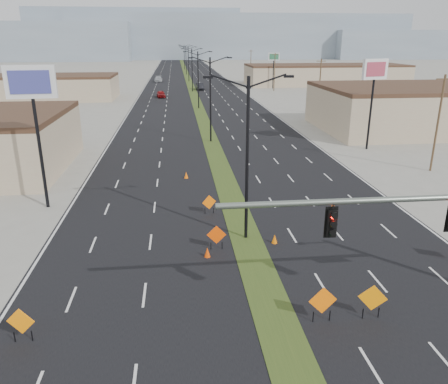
{
  "coord_description": "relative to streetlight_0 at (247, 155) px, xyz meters",
  "views": [
    {
      "loc": [
        -4.1,
        -12.95,
        11.9
      ],
      "look_at": [
        -1.41,
        11.83,
        3.2
      ],
      "focal_mm": 35.0,
      "sensor_mm": 36.0,
      "label": 1
    }
  ],
  "objects": [
    {
      "name": "ground",
      "position": [
        0.0,
        -12.0,
        -5.42
      ],
      "size": [
        600.0,
        600.0,
        0.0
      ],
      "primitive_type": "plane",
      "color": "gray",
      "rests_on": "ground"
    },
    {
      "name": "road_surface",
      "position": [
        0.0,
        88.0,
        -5.42
      ],
      "size": [
        25.0,
        400.0,
        0.02
      ],
      "primitive_type": "cube",
      "color": "black",
      "rests_on": "ground"
    },
    {
      "name": "median_strip",
      "position": [
        0.0,
        88.0,
        -5.42
      ],
      "size": [
        2.0,
        400.0,
        0.04
      ],
      "primitive_type": "cube",
      "color": "#2E4619",
      "rests_on": "ground"
    },
    {
      "name": "building_sw_far",
      "position": [
        -32.0,
        73.0,
        -3.17
      ],
      "size": [
        30.0,
        14.0,
        4.5
      ],
      "primitive_type": "cube",
      "color": "tan",
      "rests_on": "ground"
    },
    {
      "name": "building_se_far",
      "position": [
        38.0,
        98.0,
        -2.92
      ],
      "size": [
        44.0,
        16.0,
        5.0
      ],
      "primitive_type": "cube",
      "color": "tan",
      "rests_on": "ground"
    },
    {
      "name": "mesa_center",
      "position": [
        40.0,
        288.0,
        8.58
      ],
      "size": [
        220.0,
        50.0,
        28.0
      ],
      "primitive_type": "cube",
      "color": "gray",
      "rests_on": "ground"
    },
    {
      "name": "mesa_east",
      "position": [
        180.0,
        278.0,
        3.58
      ],
      "size": [
        160.0,
        50.0,
        18.0
      ],
      "primitive_type": "cube",
      "color": "gray",
      "rests_on": "ground"
    },
    {
      "name": "mesa_backdrop",
      "position": [
        -30.0,
        308.0,
        10.58
      ],
      "size": [
        140.0,
        50.0,
        32.0
      ],
      "primitive_type": "cube",
      "color": "gray",
      "rests_on": "ground"
    },
    {
      "name": "streetlight_0",
      "position": [
        0.0,
        0.0,
        0.0
      ],
      "size": [
        5.15,
        0.24,
        10.02
      ],
      "color": "black",
      "rests_on": "ground"
    },
    {
      "name": "streetlight_1",
      "position": [
        0.0,
        28.0,
        0.0
      ],
      "size": [
        5.15,
        0.24,
        10.02
      ],
      "color": "black",
      "rests_on": "ground"
    },
    {
      "name": "streetlight_2",
      "position": [
        0.0,
        56.0,
        0.0
      ],
      "size": [
        5.15,
        0.24,
        10.02
      ],
      "color": "black",
      "rests_on": "ground"
    },
    {
      "name": "streetlight_3",
      "position": [
        0.0,
        84.0,
        0.0
      ],
      "size": [
        5.15,
        0.24,
        10.02
      ],
      "color": "black",
      "rests_on": "ground"
    },
    {
      "name": "streetlight_4",
      "position": [
        0.0,
        112.0,
        0.0
      ],
      "size": [
        5.15,
        0.24,
        10.02
      ],
      "color": "black",
      "rests_on": "ground"
    },
    {
      "name": "streetlight_5",
      "position": [
        0.0,
        140.0,
        0.0
      ],
      "size": [
        5.15,
        0.24,
        10.02
      ],
      "color": "black",
      "rests_on": "ground"
    },
    {
      "name": "streetlight_6",
      "position": [
        0.0,
        168.0,
        0.0
      ],
      "size": [
        5.15,
        0.24,
        10.02
      ],
      "color": "black",
      "rests_on": "ground"
    },
    {
      "name": "utility_pole_0",
      "position": [
        20.0,
        13.0,
        -0.74
      ],
      "size": [
        1.6,
        0.2,
        9.0
      ],
      "color": "#4C3823",
      "rests_on": "ground"
    },
    {
      "name": "utility_pole_1",
      "position": [
        20.0,
        48.0,
        -0.74
      ],
      "size": [
        1.6,
        0.2,
        9.0
      ],
      "color": "#4C3823",
      "rests_on": "ground"
    },
    {
      "name": "utility_pole_2",
      "position": [
        20.0,
        83.0,
        -0.74
      ],
      "size": [
        1.6,
        0.2,
        9.0
      ],
      "color": "#4C3823",
      "rests_on": "ground"
    },
    {
      "name": "utility_pole_3",
      "position": [
        20.0,
        118.0,
        -0.74
      ],
      "size": [
        1.6,
        0.2,
        9.0
      ],
      "color": "#4C3823",
      "rests_on": "ground"
    },
    {
      "name": "car_left",
      "position": [
        -7.34,
        72.94,
        -4.68
      ],
      "size": [
        2.25,
        4.5,
        1.47
      ],
      "primitive_type": "imported",
      "rotation": [
        0.0,
        0.0,
        0.12
      ],
      "color": "maroon",
      "rests_on": "ground"
    },
    {
      "name": "car_mid",
      "position": [
        2.0,
        87.94,
        -4.59
      ],
      "size": [
        2.01,
        5.1,
        1.65
      ],
      "primitive_type": "imported",
      "rotation": [
        0.0,
        0.0,
        0.05
      ],
      "color": "black",
      "rests_on": "ground"
    },
    {
      "name": "car_far",
      "position": [
        -9.15,
        111.3,
        -4.61
      ],
      "size": [
        2.34,
        5.58,
        1.61
      ],
      "primitive_type": "imported",
      "rotation": [
        0.0,
        0.0,
        0.02
      ],
      "color": "#A6AAB0",
      "rests_on": "ground"
    },
    {
      "name": "construction_sign_0",
      "position": [
        -10.77,
        -9.0,
        -4.48
      ],
      "size": [
        1.19,
        0.24,
        1.6
      ],
      "rotation": [
        0.0,
        0.0,
        -0.17
      ],
      "color": "orange",
      "rests_on": "ground"
    },
    {
      "name": "construction_sign_1",
      "position": [
        -2.0,
        -1.41,
        -4.52
      ],
      "size": [
        1.16,
        0.1,
        1.54
      ],
      "rotation": [
        0.0,
        0.0,
        -0.06
      ],
      "color": "#E94704",
      "rests_on": "ground"
    },
    {
      "name": "construction_sign_2",
      "position": [
        -2.0,
        4.34,
        -4.59
      ],
      "size": [
        1.02,
        0.38,
        1.42
      ],
      "rotation": [
        0.0,
        0.0,
        0.33
      ],
      "color": "#F46305",
      "rests_on": "ground"
    },
    {
      "name": "construction_sign_3",
      "position": [
        2.0,
        -9.0,
        -4.39
      ],
      "size": [
        1.31,
        0.12,
        1.74
      ],
      "rotation": [
        0.0,
        0.0,
        0.06
      ],
      "color": "#FF6A05",
      "rests_on": "ground"
    },
    {
      "name": "construction_sign_4",
      "position": [
        4.29,
        -9.0,
        -4.42
      ],
      "size": [
        1.22,
        0.43,
        1.69
      ],
      "rotation": [
        0.0,
        0.0,
        -0.32
      ],
      "color": "orange",
      "rests_on": "ground"
    },
    {
      "name": "cone_0",
      "position": [
        -2.62,
        -2.33,
        -5.12
      ],
      "size": [
        0.45,
        0.45,
        0.6
      ],
      "primitive_type": "cone",
      "rotation": [
        0.0,
        0.0,
        0.29
      ],
      "color": "#E74304",
      "rests_on": "ground"
    },
    {
      "name": "cone_1",
      "position": [
        1.64,
        -0.97,
        -5.12
      ],
      "size": [
        0.41,
        0.41,
        0.59
      ],
      "primitive_type": "cone",
      "rotation": [
        0.0,
        0.0,
        -0.18
      ],
      "color": "orange",
      "rests_on": "ground"
    },
    {
      "name": "cone_2",
      "position": [
        7.25,
        4.33,
        -5.14
      ],
      "size": [
        0.43,
        0.43,
        0.55
      ],
      "primitive_type": "cone",
      "rotation": [
        0.0,
        0.0,
        -0.41
      ],
      "color": "#FD5905",
      "rests_on": "ground"
    },
    {
      "name": "cone_3",
      "position": [
        -3.43,
        13.08,
        -5.11
      ],
      "size": [
        0.49,
        0.49,
        0.62
      ],
      "primitive_type": "cone",
      "rotation": [
        0.0,
        0.0,
        0.42
      ],
      "color": "#FF6405",
      "rests_on": "ground"
    },
    {
      "name": "pole_sign_west",
      "position": [
        -14.0,
        7.02,
        3.04
      ],
      "size": [
        3.38,
        0.68,
        10.3
      ],
      "rotation": [
        0.0,
        0.0,
        0.09
      ],
      "color": "black",
      "rests_on": "ground"
    },
    {
      "name": "pole_sign_east_near",
      "position": [
        17.59,
        22.2,
        2.76
      ],
      "size": [
        3.2,
        1.35,
        9.99
      ],
      "rotation": [
        0.0,
        0.0,
        0.32
      ],
      "color": "black",
      "rests_on": "ground"
    },
    {
      "name": "pole_sign_east_far",
      "position": [
        21.01,
        88.92,
        1.8
      ],
      "size": [
        2.82,
        1.41,
        8.89
      ],
      "rotation": [
        0.0,
        0.0,
        -0.38
      ],
      "color": "black",
      "rests_on": "ground"
    }
  ]
}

